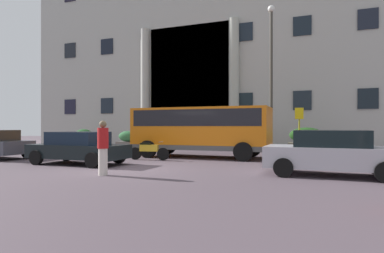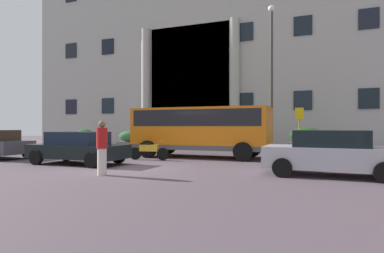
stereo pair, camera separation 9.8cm
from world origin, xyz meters
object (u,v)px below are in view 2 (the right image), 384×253
Objects in this scene: motorcycle_far_end at (321,156)px; lamppost_plaza_centre at (271,69)px; hedge_planter_entrance_left at (179,140)px; hedge_planter_west at (85,138)px; hedge_planter_far_east at (307,141)px; motorcycle_near_kerb at (84,149)px; orange_minibus at (201,128)px; scooter_by_planter at (148,150)px; bus_stop_sign at (299,126)px; hedge_planter_east at (246,141)px; parked_estate_mid at (78,148)px; parked_coupe_end at (330,153)px; pedestrian_man_crossing at (102,147)px; hedge_planter_far_west at (128,140)px.

motorcycle_far_end is 0.22× the size of lamppost_plaza_centre.
hedge_planter_entrance_left reaches higher than hedge_planter_west.
motorcycle_near_kerb is (-10.75, -7.16, -0.30)m from hedge_planter_far_east.
orange_minibus is 6.03m from hedge_planter_entrance_left.
hedge_planter_west reaches higher than scooter_by_planter.
scooter_by_planter is 7.79m from motorcycle_far_end.
lamppost_plaza_centre reaches higher than hedge_planter_entrance_left.
bus_stop_sign is at bearing 25.36° from scooter_by_planter.
orange_minibus is 6.35m from motorcycle_far_end.
orange_minibus is 7.07m from hedge_planter_far_east.
motorcycle_near_kerb is 0.22× the size of lamppost_plaza_centre.
hedge_planter_east is 0.34× the size of parked_estate_mid.
orange_minibus reaches higher than parked_coupe_end.
hedge_planter_west is (-13.38, 0.42, -0.01)m from hedge_planter_east.
hedge_planter_far_east is 13.21m from parked_estate_mid.
orange_minibus reaches higher than pedestrian_man_crossing.
hedge_planter_far_east is at bearing 97.16° from parked_coupe_end.
scooter_by_planter is at bearing -147.50° from bus_stop_sign.
pedestrian_man_crossing reaches higher than hedge_planter_far_east.
motorcycle_near_kerb is at bearing -107.27° from hedge_planter_entrance_left.
hedge_planter_far_west is 0.83× the size of motorcycle_far_end.
motorcycle_far_end is at bearing -57.69° from hedge_planter_east.
hedge_planter_east is 12.30m from pedestrian_man_crossing.
bus_stop_sign is 1.37× the size of motorcycle_far_end.
hedge_planter_entrance_left is 1.35× the size of hedge_planter_east.
hedge_planter_entrance_left is at bearing 124.53° from orange_minibus.
parked_estate_mid is (3.55, -9.52, 0.09)m from hedge_planter_far_west.
lamppost_plaza_centre is at bearing -8.09° from hedge_planter_west.
orange_minibus is 1.69× the size of parked_coupe_end.
parked_coupe_end is (13.57, -9.20, 0.14)m from hedge_planter_far_west.
bus_stop_sign is at bearing -11.87° from hedge_planter_far_west.
parked_coupe_end is 2.08× the size of scooter_by_planter.
orange_minibus is at bearing -134.78° from lamppost_plaza_centre.
motorcycle_near_kerb is (-1.81, 2.57, -0.26)m from parked_estate_mid.
hedge_planter_east is at bearing 39.65° from pedestrian_man_crossing.
hedge_planter_west is at bearing 129.05° from parked_estate_mid.
parked_coupe_end is at bearing -14.88° from motorcycle_near_kerb.
parked_estate_mid reaches higher than scooter_by_planter.
motorcycle_near_kerb is 1.07× the size of pedestrian_man_crossing.
bus_stop_sign is 8.76m from hedge_planter_entrance_left.
pedestrian_man_crossing is at bearing -116.49° from hedge_planter_far_east.
bus_stop_sign is 0.30× the size of lamppost_plaza_centre.
lamppost_plaza_centre is at bearing -7.79° from hedge_planter_far_west.
orange_minibus is at bearing -32.07° from hedge_planter_far_west.
hedge_planter_entrance_left is at bearing 150.94° from motorcycle_far_end.
lamppost_plaza_centre reaches higher than motorcycle_far_end.
hedge_planter_far_west is 10.16m from parked_estate_mid.
hedge_planter_far_east is at bearing 84.45° from bus_stop_sign.
motorcycle_far_end is at bearing 15.65° from parked_estate_mid.
hedge_planter_far_west is at bearing -178.06° from hedge_planter_east.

